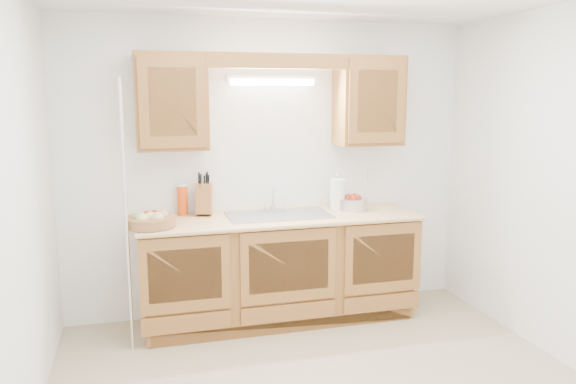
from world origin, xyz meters
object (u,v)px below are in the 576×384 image
object	(u,v)px
fruit_basket	(150,220)
apple_bowl	(352,203)
knife_block	(204,199)
paper_towel	(338,195)

from	to	relation	value
fruit_basket	apple_bowl	size ratio (longest dim) A/B	1.43
fruit_basket	knife_block	xyz separation A→B (m)	(0.45, 0.34, 0.08)
knife_block	paper_towel	distance (m)	1.13
fruit_basket	paper_towel	world-z (taller)	paper_towel
fruit_basket	knife_block	distance (m)	0.57
fruit_basket	knife_block	size ratio (longest dim) A/B	1.19
paper_towel	apple_bowl	world-z (taller)	paper_towel
fruit_basket	paper_towel	distance (m)	1.59
paper_towel	knife_block	bearing A→B (deg)	174.02
knife_block	apple_bowl	xyz separation A→B (m)	(1.25, -0.14, -0.07)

